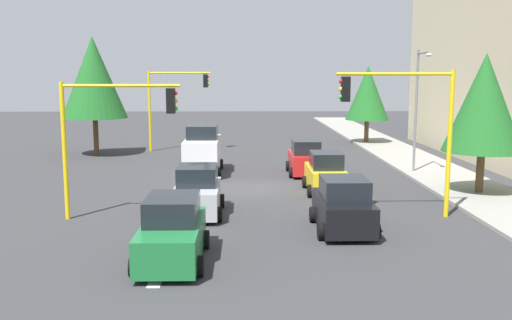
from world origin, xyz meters
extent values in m
plane|color=#353538|center=(0.00, 0.00, 0.00)|extent=(120.00, 120.00, 0.00)
cube|color=gray|center=(-5.00, 10.50, 0.07)|extent=(80.00, 4.00, 0.15)
cube|color=silver|center=(12.30, -3.00, 0.01)|extent=(2.20, 0.36, 0.01)
cone|color=silver|center=(11.00, -3.00, 0.01)|extent=(0.01, 1.10, 1.10)
cylinder|color=yellow|center=(6.00, 7.50, 2.90)|extent=(0.18, 0.18, 5.80)
cylinder|color=yellow|center=(6.00, 5.25, 5.65)|extent=(0.12, 4.50, 0.12)
cube|color=black|center=(6.00, 3.36, 5.07)|extent=(0.36, 0.32, 0.96)
sphere|color=red|center=(6.00, 3.18, 5.37)|extent=(0.18, 0.18, 0.18)
sphere|color=yellow|center=(6.00, 3.18, 5.07)|extent=(0.18, 0.18, 0.18)
sphere|color=green|center=(6.00, 3.18, 4.77)|extent=(0.18, 0.18, 0.18)
cylinder|color=yellow|center=(6.00, -7.50, 2.68)|extent=(0.18, 0.18, 5.35)
cylinder|color=yellow|center=(6.00, -5.25, 5.20)|extent=(0.12, 4.50, 0.12)
cube|color=black|center=(6.00, -3.36, 4.62)|extent=(0.36, 0.32, 0.96)
sphere|color=red|center=(6.00, -3.18, 4.92)|extent=(0.18, 0.18, 0.18)
sphere|color=yellow|center=(6.00, -3.18, 4.62)|extent=(0.18, 0.18, 0.18)
sphere|color=green|center=(6.00, -3.18, 4.32)|extent=(0.18, 0.18, 0.18)
cylinder|color=yellow|center=(-14.00, -7.50, 2.95)|extent=(0.18, 0.18, 5.91)
cylinder|color=yellow|center=(-14.00, -5.25, 5.76)|extent=(0.12, 4.50, 0.12)
cube|color=black|center=(-14.00, -3.36, 5.18)|extent=(0.36, 0.32, 0.96)
sphere|color=red|center=(-14.00, -3.18, 5.48)|extent=(0.18, 0.18, 0.18)
sphere|color=yellow|center=(-14.00, -3.18, 5.18)|extent=(0.18, 0.18, 0.18)
sphere|color=green|center=(-14.00, -3.18, 4.88)|extent=(0.18, 0.18, 0.18)
cylinder|color=slate|center=(-4.00, 9.20, 3.50)|extent=(0.14, 0.14, 7.00)
cylinder|color=slate|center=(-3.10, 9.20, 6.80)|extent=(1.80, 0.10, 0.10)
ellipsoid|color=silver|center=(-2.20, 9.20, 6.65)|extent=(0.56, 0.28, 0.20)
cylinder|color=brown|center=(2.00, 10.50, 1.14)|extent=(0.36, 0.36, 2.27)
cone|color=#1E6023|center=(2.00, 10.50, 4.34)|extent=(3.64, 3.64, 4.54)
cylinder|color=brown|center=(-12.00, -11.00, 1.41)|extent=(0.36, 0.36, 2.82)
cone|color=#1E6023|center=(-12.00, -11.00, 5.44)|extent=(4.51, 4.51, 5.64)
cylinder|color=brown|center=(-18.00, 9.50, 1.09)|extent=(0.36, 0.36, 2.18)
cone|color=#1E6023|center=(-18.00, 9.50, 4.16)|extent=(3.49, 3.49, 4.36)
cube|color=white|center=(-4.23, -2.93, 1.09)|extent=(4.80, 1.90, 1.85)
cube|color=black|center=(-4.47, -2.93, 2.40)|extent=(2.50, 1.67, 0.76)
cylinder|color=black|center=(-2.74, -1.92, 0.30)|extent=(0.60, 0.20, 0.60)
cylinder|color=black|center=(-2.74, -3.94, 0.30)|extent=(0.60, 0.20, 0.60)
cylinder|color=black|center=(-5.72, -1.92, 0.30)|extent=(0.60, 0.20, 0.60)
cylinder|color=black|center=(-5.72, -3.94, 0.30)|extent=(0.60, 0.20, 0.60)
cube|color=#B2B5BA|center=(5.45, -2.45, 0.69)|extent=(3.77, 1.76, 1.05)
cube|color=black|center=(5.26, -2.45, 1.60)|extent=(1.96, 1.55, 0.76)
cylinder|color=black|center=(6.62, -1.51, 0.30)|extent=(0.60, 0.20, 0.60)
cylinder|color=black|center=(6.62, -3.38, 0.30)|extent=(0.60, 0.20, 0.60)
cylinder|color=black|center=(4.28, -1.51, 0.30)|extent=(0.60, 0.20, 0.60)
cylinder|color=black|center=(4.28, -3.38, 0.30)|extent=(0.60, 0.20, 0.60)
cube|color=red|center=(-3.80, 2.93, 0.69)|extent=(3.61, 1.71, 1.05)
cube|color=black|center=(-3.62, 2.93, 1.60)|extent=(1.88, 1.50, 0.76)
cylinder|color=black|center=(-4.92, 2.02, 0.30)|extent=(0.60, 0.20, 0.60)
cylinder|color=black|center=(-4.92, 3.85, 0.30)|extent=(0.60, 0.20, 0.60)
cylinder|color=black|center=(-2.68, 2.02, 0.30)|extent=(0.60, 0.20, 0.60)
cylinder|color=black|center=(-2.68, 3.85, 0.30)|extent=(0.60, 0.20, 0.60)
cube|color=yellow|center=(1.18, 3.35, 0.69)|extent=(3.62, 1.62, 1.05)
cube|color=black|center=(1.36, 3.35, 1.60)|extent=(1.88, 1.43, 0.76)
cylinder|color=black|center=(0.06, 2.48, 0.30)|extent=(0.60, 0.20, 0.60)
cylinder|color=black|center=(0.06, 4.22, 0.30)|extent=(0.60, 0.20, 0.60)
cylinder|color=black|center=(2.30, 2.48, 0.30)|extent=(0.60, 0.20, 0.60)
cylinder|color=black|center=(2.30, 4.22, 0.30)|extent=(0.60, 0.20, 0.60)
cube|color=#1E7238|center=(11.23, -2.74, 0.69)|extent=(4.20, 1.74, 1.05)
cube|color=black|center=(11.02, -2.74, 1.60)|extent=(2.18, 1.53, 0.76)
cylinder|color=black|center=(12.53, -1.81, 0.30)|extent=(0.60, 0.20, 0.60)
cylinder|color=black|center=(12.53, -3.67, 0.30)|extent=(0.60, 0.20, 0.60)
cylinder|color=black|center=(9.93, -1.81, 0.30)|extent=(0.60, 0.20, 0.60)
cylinder|color=black|center=(9.93, -3.67, 0.30)|extent=(0.60, 0.20, 0.60)
cube|color=black|center=(7.90, 3.02, 0.69)|extent=(3.80, 1.79, 1.05)
cube|color=black|center=(8.09, 3.02, 1.60)|extent=(1.98, 1.58, 0.76)
cylinder|color=black|center=(6.72, 2.07, 0.30)|extent=(0.60, 0.20, 0.60)
cylinder|color=black|center=(6.72, 3.98, 0.30)|extent=(0.60, 0.20, 0.60)
cylinder|color=black|center=(9.07, 2.07, 0.30)|extent=(0.60, 0.20, 0.60)
cylinder|color=black|center=(9.07, 3.98, 0.30)|extent=(0.60, 0.20, 0.60)
camera|label=1|loc=(27.71, -0.56, 5.61)|focal=39.49mm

